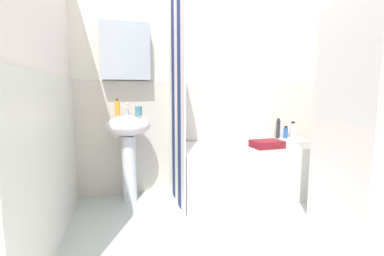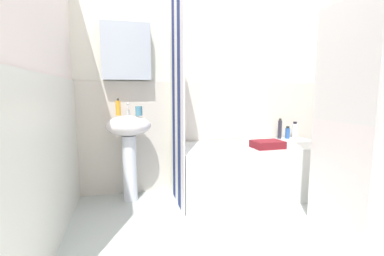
{
  "view_description": "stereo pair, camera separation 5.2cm",
  "coord_description": "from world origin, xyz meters",
  "px_view_note": "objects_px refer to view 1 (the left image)",
  "views": [
    {
      "loc": [
        -1.1,
        -1.67,
        1.08
      ],
      "look_at": [
        -0.44,
        0.78,
        0.75
      ],
      "focal_mm": 25.41,
      "sensor_mm": 36.0,
      "label": 1
    },
    {
      "loc": [
        -1.05,
        -1.68,
        1.08
      ],
      "look_at": [
        -0.44,
        0.78,
        0.75
      ],
      "focal_mm": 25.41,
      "sensor_mm": 36.0,
      "label": 2
    }
  ],
  "objects_px": {
    "toothbrush_cup": "(138,111)",
    "shampoo_bottle": "(293,130)",
    "conditioner_bottle": "(286,133)",
    "washer_dryer_stack": "(372,121)",
    "sink": "(128,139)",
    "bathtub": "(251,170)",
    "soap_dispenser": "(117,108)",
    "body_wash_bottle": "(278,129)",
    "towel_folded": "(267,144)"
  },
  "relations": [
    {
      "from": "toothbrush_cup",
      "to": "shampoo_bottle",
      "type": "distance_m",
      "value": 1.86
    },
    {
      "from": "conditioner_bottle",
      "to": "washer_dryer_stack",
      "type": "height_order",
      "value": "washer_dryer_stack"
    },
    {
      "from": "toothbrush_cup",
      "to": "shampoo_bottle",
      "type": "height_order",
      "value": "toothbrush_cup"
    },
    {
      "from": "sink",
      "to": "bathtub",
      "type": "relative_size",
      "value": 0.55
    },
    {
      "from": "soap_dispenser",
      "to": "shampoo_bottle",
      "type": "distance_m",
      "value": 2.05
    },
    {
      "from": "conditioner_bottle",
      "to": "body_wash_bottle",
      "type": "bearing_deg",
      "value": 171.03
    },
    {
      "from": "shampoo_bottle",
      "to": "washer_dryer_stack",
      "type": "bearing_deg",
      "value": -96.42
    },
    {
      "from": "bathtub",
      "to": "shampoo_bottle",
      "type": "xyz_separation_m",
      "value": [
        0.69,
        0.27,
        0.36
      ]
    },
    {
      "from": "soap_dispenser",
      "to": "conditioner_bottle",
      "type": "xyz_separation_m",
      "value": [
        1.93,
        0.05,
        -0.33
      ]
    },
    {
      "from": "shampoo_bottle",
      "to": "toothbrush_cup",
      "type": "bearing_deg",
      "value": -175.54
    },
    {
      "from": "soap_dispenser",
      "to": "bathtub",
      "type": "height_order",
      "value": "soap_dispenser"
    },
    {
      "from": "sink",
      "to": "bathtub",
      "type": "bearing_deg",
      "value": -7.13
    },
    {
      "from": "soap_dispenser",
      "to": "towel_folded",
      "type": "distance_m",
      "value": 1.51
    },
    {
      "from": "bathtub",
      "to": "shampoo_bottle",
      "type": "bearing_deg",
      "value": 21.8
    },
    {
      "from": "sink",
      "to": "body_wash_bottle",
      "type": "relative_size",
      "value": 3.61
    },
    {
      "from": "toothbrush_cup",
      "to": "conditioner_bottle",
      "type": "xyz_separation_m",
      "value": [
        1.73,
        0.13,
        -0.3
      ]
    },
    {
      "from": "body_wash_bottle",
      "to": "soap_dispenser",
      "type": "bearing_deg",
      "value": -178.01
    },
    {
      "from": "sink",
      "to": "bathtub",
      "type": "distance_m",
      "value": 1.31
    },
    {
      "from": "soap_dispenser",
      "to": "body_wash_bottle",
      "type": "distance_m",
      "value": 1.85
    },
    {
      "from": "body_wash_bottle",
      "to": "washer_dryer_stack",
      "type": "xyz_separation_m",
      "value": [
        0.07,
        -1.16,
        0.21
      ]
    },
    {
      "from": "conditioner_bottle",
      "to": "sink",
      "type": "bearing_deg",
      "value": -176.81
    },
    {
      "from": "conditioner_bottle",
      "to": "washer_dryer_stack",
      "type": "xyz_separation_m",
      "value": [
        -0.03,
        -1.15,
        0.26
      ]
    },
    {
      "from": "toothbrush_cup",
      "to": "towel_folded",
      "type": "distance_m",
      "value": 1.3
    },
    {
      "from": "bathtub",
      "to": "conditioner_bottle",
      "type": "relative_size",
      "value": 10.79
    },
    {
      "from": "bathtub",
      "to": "body_wash_bottle",
      "type": "height_order",
      "value": "body_wash_bottle"
    },
    {
      "from": "shampoo_bottle",
      "to": "bathtub",
      "type": "bearing_deg",
      "value": -158.2
    },
    {
      "from": "body_wash_bottle",
      "to": "washer_dryer_stack",
      "type": "distance_m",
      "value": 1.19
    },
    {
      "from": "toothbrush_cup",
      "to": "washer_dryer_stack",
      "type": "xyz_separation_m",
      "value": [
        1.7,
        -1.02,
        -0.04
      ]
    },
    {
      "from": "sink",
      "to": "toothbrush_cup",
      "type": "height_order",
      "value": "toothbrush_cup"
    },
    {
      "from": "soap_dispenser",
      "to": "toothbrush_cup",
      "type": "bearing_deg",
      "value": -21.99
    },
    {
      "from": "sink",
      "to": "soap_dispenser",
      "type": "height_order",
      "value": "soap_dispenser"
    },
    {
      "from": "soap_dispenser",
      "to": "sink",
      "type": "bearing_deg",
      "value": -29.75
    },
    {
      "from": "shampoo_bottle",
      "to": "conditioner_bottle",
      "type": "xyz_separation_m",
      "value": [
        -0.1,
        -0.02,
        -0.02
      ]
    },
    {
      "from": "shampoo_bottle",
      "to": "soap_dispenser",
      "type": "bearing_deg",
      "value": -178.2
    },
    {
      "from": "towel_folded",
      "to": "shampoo_bottle",
      "type": "bearing_deg",
      "value": 36.72
    },
    {
      "from": "sink",
      "to": "body_wash_bottle",
      "type": "xyz_separation_m",
      "value": [
        1.74,
        0.12,
        0.03
      ]
    },
    {
      "from": "bathtub",
      "to": "body_wash_bottle",
      "type": "distance_m",
      "value": 0.68
    },
    {
      "from": "bathtub",
      "to": "body_wash_bottle",
      "type": "xyz_separation_m",
      "value": [
        0.49,
        0.27,
        0.38
      ]
    },
    {
      "from": "soap_dispenser",
      "to": "toothbrush_cup",
      "type": "relative_size",
      "value": 1.84
    },
    {
      "from": "conditioner_bottle",
      "to": "bathtub",
      "type": "bearing_deg",
      "value": -155.96
    },
    {
      "from": "bathtub",
      "to": "soap_dispenser",
      "type": "bearing_deg",
      "value": 171.13
    },
    {
      "from": "soap_dispenser",
      "to": "shampoo_bottle",
      "type": "height_order",
      "value": "soap_dispenser"
    },
    {
      "from": "sink",
      "to": "washer_dryer_stack",
      "type": "distance_m",
      "value": 2.1
    },
    {
      "from": "towel_folded",
      "to": "washer_dryer_stack",
      "type": "relative_size",
      "value": 0.17
    },
    {
      "from": "sink",
      "to": "conditioner_bottle",
      "type": "bearing_deg",
      "value": 3.19
    },
    {
      "from": "toothbrush_cup",
      "to": "conditioner_bottle",
      "type": "distance_m",
      "value": 1.76
    },
    {
      "from": "sink",
      "to": "shampoo_bottle",
      "type": "height_order",
      "value": "sink"
    },
    {
      "from": "shampoo_bottle",
      "to": "body_wash_bottle",
      "type": "xyz_separation_m",
      "value": [
        -0.2,
        -0.0,
        0.02
      ]
    },
    {
      "from": "sink",
      "to": "conditioner_bottle",
      "type": "relative_size",
      "value": 5.9
    },
    {
      "from": "bathtub",
      "to": "towel_folded",
      "type": "bearing_deg",
      "value": -69.15
    }
  ]
}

